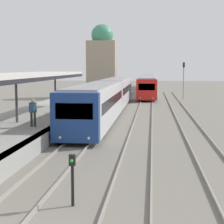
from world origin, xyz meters
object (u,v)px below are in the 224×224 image
object	(u,v)px
person_on_platform	(33,110)
signal_mast_far	(184,76)
train_near	(108,95)
signal_post_near	(72,174)
train_far	(148,82)

from	to	relation	value
person_on_platform	signal_mast_far	xyz separation A→B (m)	(11.35, 31.61, 1.35)
train_near	signal_post_near	world-z (taller)	train_near
person_on_platform	train_far	xyz separation A→B (m)	(6.33, 47.96, -0.18)
person_on_platform	train_far	bearing A→B (deg)	82.48
train_far	signal_mast_far	distance (m)	17.17
train_near	person_on_platform	bearing A→B (deg)	-101.14
person_on_platform	train_far	size ratio (longest dim) A/B	0.04
train_far	signal_mast_far	bearing A→B (deg)	-72.95
signal_post_near	signal_mast_far	world-z (taller)	signal_mast_far
train_near	signal_post_near	xyz separation A→B (m)	(1.74, -24.38, -0.70)
person_on_platform	signal_mast_far	world-z (taller)	signal_mast_far
signal_post_near	person_on_platform	bearing A→B (deg)	114.33
train_near	signal_post_near	distance (m)	24.45
train_far	signal_post_near	bearing A→B (deg)	-91.75
train_near	signal_mast_far	world-z (taller)	signal_mast_far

